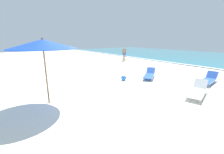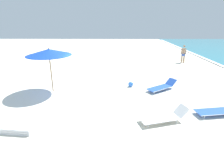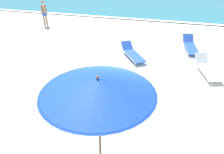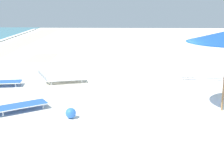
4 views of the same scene
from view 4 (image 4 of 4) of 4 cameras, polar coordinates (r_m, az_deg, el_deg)
name	(u,v)px [view 4 (image 4 of 4)]	position (r m, az deg, el deg)	size (l,w,h in m)	color
ground_plane	(148,113)	(10.09, 6.67, -6.57)	(60.00, 60.00, 0.16)	silver
lounger_stack	(202,77)	(14.28, 16.06, -0.06)	(0.77, 1.89, 0.24)	white
sun_lounger_under_umbrella	(14,105)	(10.31, -17.51, -4.98)	(1.64, 2.04, 0.54)	blue
sun_lounger_beside_umbrella	(61,78)	(13.36, -9.34, -0.20)	(1.12, 2.09, 0.60)	white
beach_ball	(71,113)	(9.42, -7.55, -6.56)	(0.32, 0.32, 0.32)	blue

